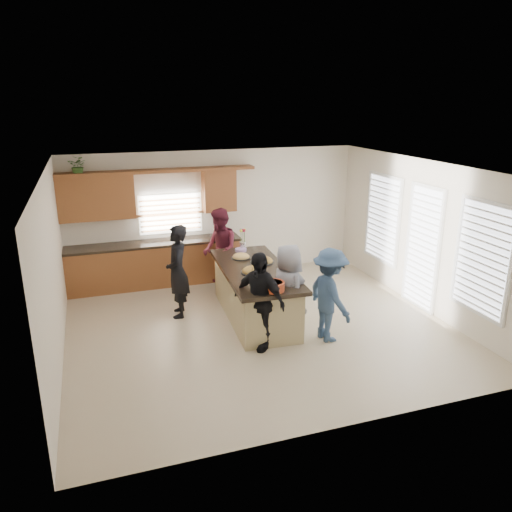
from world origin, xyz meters
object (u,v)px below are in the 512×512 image
object	(u,v)px
woman_right_front	(288,291)
woman_left_mid	(220,250)
salad_bowl	(273,286)
island	(255,294)
woman_right_back	(330,295)
woman_left_front	(259,301)
woman_left_back	(178,271)

from	to	relation	value
woman_right_front	woman_left_mid	bearing A→B (deg)	1.87
salad_bowl	woman_left_mid	distance (m)	2.71
woman_left_mid	salad_bowl	bearing A→B (deg)	2.94
island	salad_bowl	distance (m)	1.26
island	woman_right_back	distance (m)	1.55
salad_bowl	woman_left_front	xyz separation A→B (m)	(-0.24, -0.01, -0.22)
woman_left_mid	woman_left_front	distance (m)	2.71
woman_left_front	woman_right_front	bearing A→B (deg)	78.12
island	woman_left_back	distance (m)	1.47
salad_bowl	woman_left_mid	bearing A→B (deg)	93.53
island	woman_right_back	size ratio (longest dim) A/B	1.75
woman_left_mid	woman_right_back	bearing A→B (deg)	20.97
woman_right_back	woman_right_front	distance (m)	0.69
island	woman_left_back	xyz separation A→B (m)	(-1.31, 0.53, 0.41)
woman_left_front	woman_left_mid	bearing A→B (deg)	143.09
woman_left_mid	woman_right_front	distance (m)	2.50
island	woman_right_back	xyz separation A→B (m)	(0.88, -1.23, 0.34)
woman_right_front	island	bearing A→B (deg)	8.53
island	woman_right_back	bearing A→B (deg)	-51.18
salad_bowl	woman_right_back	bearing A→B (deg)	-6.92
woman_left_front	woman_right_back	size ratio (longest dim) A/B	1.02
woman_left_back	woman_left_mid	xyz separation A→B (m)	(1.07, 1.06, 0.00)
woman_left_back	woman_left_front	distance (m)	1.93
woman_right_back	woman_right_front	world-z (taller)	woman_right_front
woman_left_back	woman_left_mid	size ratio (longest dim) A/B	1.00
woman_left_front	island	bearing A→B (deg)	129.27
salad_bowl	woman_left_front	size ratio (longest dim) A/B	0.22
woman_left_mid	woman_right_front	world-z (taller)	woman_left_mid
island	woman_left_back	size ratio (longest dim) A/B	1.61
salad_bowl	woman_left_front	bearing A→B (deg)	-178.58
salad_bowl	woman_left_mid	size ratio (longest dim) A/B	0.21
woman_right_front	woman_left_front	bearing A→B (deg)	103.16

